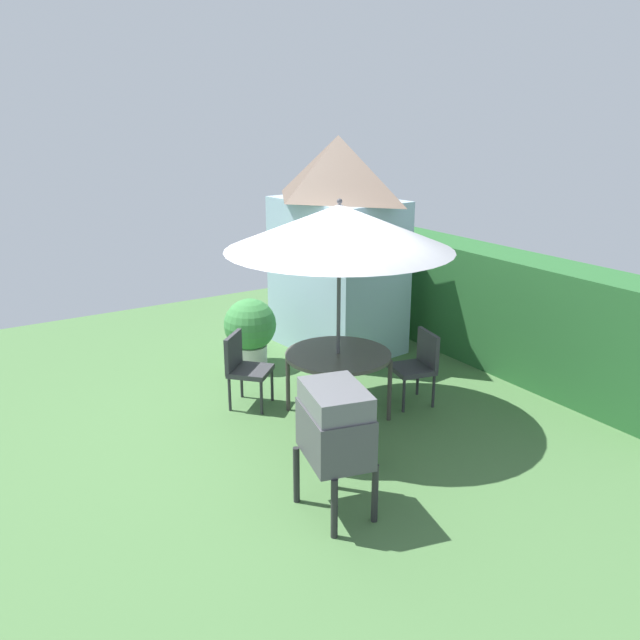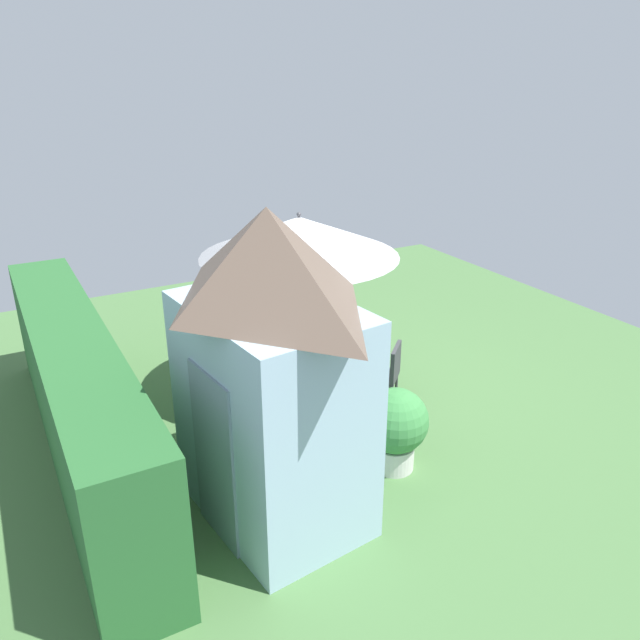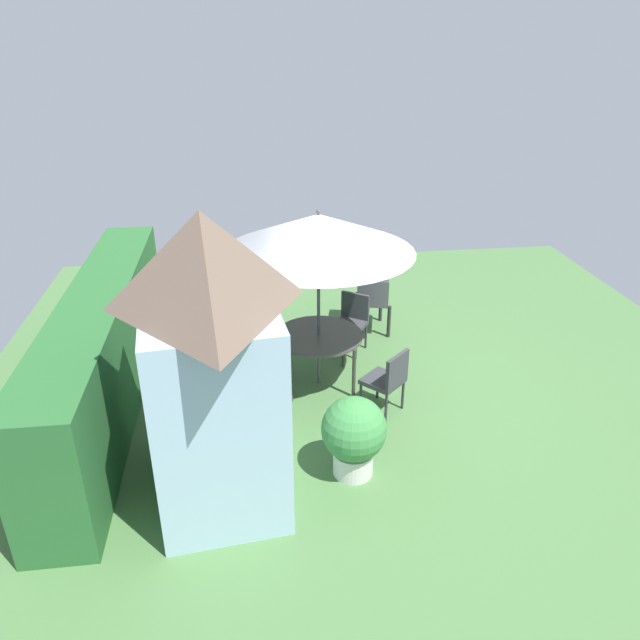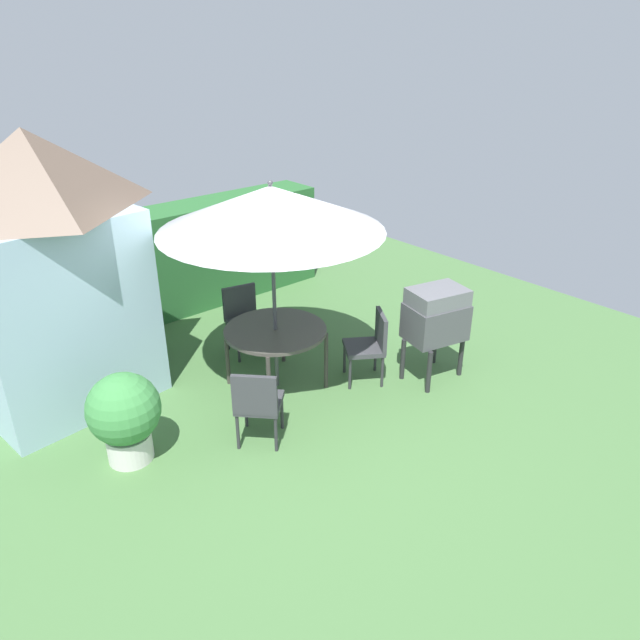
% 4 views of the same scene
% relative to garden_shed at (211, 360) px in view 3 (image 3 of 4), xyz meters
% --- Properties ---
extents(ground_plane, '(11.00, 11.00, 0.00)m').
position_rel_garden_shed_xyz_m(ground_plane, '(1.86, -1.99, -1.59)').
color(ground_plane, '#47703D').
extents(hedge_backdrop, '(5.68, 0.76, 1.60)m').
position_rel_garden_shed_xyz_m(hedge_backdrop, '(1.86, 1.51, -0.79)').
color(hedge_backdrop, '#28602D').
rests_on(hedge_backdrop, ground).
extents(garden_shed, '(2.08, 1.55, 3.12)m').
position_rel_garden_shed_xyz_m(garden_shed, '(0.00, 0.00, 0.00)').
color(garden_shed, '#9EBCD1').
rests_on(garden_shed, ground).
extents(patio_table, '(1.22, 1.22, 0.78)m').
position_rel_garden_shed_xyz_m(patio_table, '(2.00, -1.33, -0.88)').
color(patio_table, '#47423D').
rests_on(patio_table, ground).
extents(patio_umbrella, '(2.52, 2.52, 2.54)m').
position_rel_garden_shed_xyz_m(patio_umbrella, '(2.00, -1.33, 0.63)').
color(patio_umbrella, '#4C4C51').
rests_on(patio_umbrella, ground).
extents(bbq_grill, '(0.80, 0.65, 1.20)m').
position_rel_garden_shed_xyz_m(bbq_grill, '(3.60, -2.44, -0.75)').
color(bbq_grill, '#47474C').
rests_on(bbq_grill, ground).
extents(chair_near_shed, '(0.55, 0.55, 0.90)m').
position_rel_garden_shed_xyz_m(chair_near_shed, '(2.23, -0.31, -1.07)').
color(chair_near_shed, '#38383D').
rests_on(chair_near_shed, ground).
extents(chair_far_side, '(0.65, 0.65, 0.90)m').
position_rel_garden_shed_xyz_m(chair_far_side, '(1.16, -2.13, -1.07)').
color(chair_far_side, '#38383D').
rests_on(chair_far_side, ground).
extents(chair_toward_hedge, '(0.64, 0.64, 0.90)m').
position_rel_garden_shed_xyz_m(chair_toward_hedge, '(2.97, -1.97, -1.07)').
color(chair_toward_hedge, '#38383D').
rests_on(chair_toward_hedge, ground).
extents(potted_plant_by_shed, '(0.73, 0.73, 0.97)m').
position_rel_garden_shed_xyz_m(potted_plant_by_shed, '(0.02, -1.47, -1.05)').
color(potted_plant_by_shed, silver).
rests_on(potted_plant_by_shed, ground).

